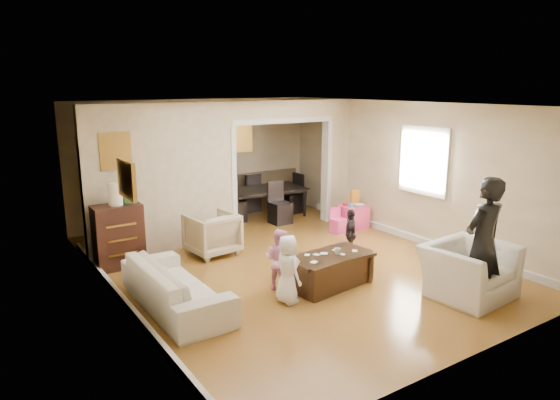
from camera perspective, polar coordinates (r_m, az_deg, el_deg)
floor at (r=8.35m, az=0.76°, el=-7.29°), size 7.00×7.00×0.00m
partition_left at (r=8.96m, az=-13.09°, el=2.40°), size 2.75×0.18×2.60m
partition_right at (r=10.88m, az=6.30°, el=4.49°), size 0.55×0.18×2.60m
partition_header at (r=9.95m, az=0.24°, el=10.29°), size 2.22×0.18×0.35m
window_pane at (r=9.46m, az=16.06°, el=4.32°), size 0.03×0.95×1.10m
framed_art_partition at (r=8.54m, az=-18.25°, el=5.31°), size 0.45×0.03×0.55m
framed_art_sofa_wall at (r=6.22m, az=-17.08°, el=2.25°), size 0.03×0.55×0.40m
framed_art_alcove at (r=11.41m, az=-4.35°, el=6.95°), size 0.45×0.03×0.55m
sofa at (r=6.87m, az=-11.80°, el=-9.47°), size 0.84×2.10×0.61m
armchair_back at (r=8.81m, az=-7.75°, el=-3.82°), size 0.85×0.87×0.73m
armchair_front at (r=7.51m, az=20.70°, el=-7.55°), size 1.22×1.09×0.74m
dresser at (r=8.48m, az=-17.92°, el=-3.96°), size 0.75×0.42×1.04m
table_lamp at (r=8.31m, az=-18.26°, el=0.65°), size 0.22×0.22×0.36m
potted_plant at (r=8.36m, az=-16.93°, el=0.66°), size 0.28×0.24×0.31m
coffee_table at (r=7.47m, az=5.68°, el=-7.93°), size 1.34×0.80×0.47m
coffee_cup at (r=7.40m, az=6.58°, el=-5.83°), size 0.11×0.11×0.09m
play_table at (r=10.43m, az=8.30°, el=-1.91°), size 0.49×0.49×0.47m
cereal_box at (r=10.49m, az=8.50°, el=0.34°), size 0.20×0.07×0.30m
cyan_cup at (r=10.26m, az=8.11°, el=-0.56°), size 0.08×0.08×0.08m
toy_block at (r=10.37m, az=7.41°, el=-0.47°), size 0.10×0.08×0.05m
play_bowl at (r=10.31m, az=9.00°, el=-0.61°), size 0.20×0.20×0.05m
dining_table at (r=11.17m, az=-1.81°, el=-0.32°), size 1.93×1.21×0.64m
adult_person at (r=7.09m, az=22.16°, el=-4.53°), size 0.65×0.43×1.76m
child_kneel_a at (r=6.80m, az=0.89°, el=-7.88°), size 0.32×0.47×0.95m
child_kneel_b at (r=7.24m, az=-0.13°, el=-6.76°), size 0.51×0.55×0.90m
child_toddler at (r=8.60m, az=8.03°, el=-3.81°), size 0.49×0.51×0.86m
craft_papers at (r=7.39m, az=5.38°, el=-6.19°), size 0.93×0.41×0.00m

